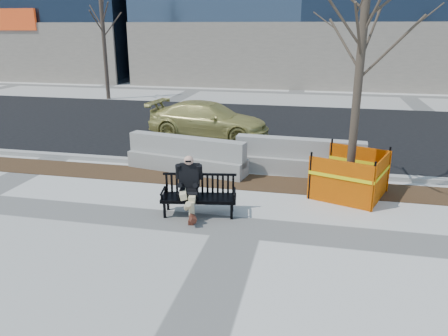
{
  "coord_description": "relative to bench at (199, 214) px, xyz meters",
  "views": [
    {
      "loc": [
        1.37,
        -7.66,
        3.72
      ],
      "look_at": [
        -0.52,
        1.02,
        0.85
      ],
      "focal_mm": 35.12,
      "sensor_mm": 36.0,
      "label": 1
    }
  ],
  "objects": [
    {
      "name": "far_tree_left",
      "position": [
        -8.9,
        13.82,
        0.0
      ],
      "size": [
        2.77,
        2.77,
        6.2
      ],
      "primitive_type": null,
      "rotation": [
        0.0,
        0.0,
        0.24
      ],
      "color": "#4D3D31",
      "rests_on": "ground"
    },
    {
      "name": "tree_fence",
      "position": [
        3.08,
        1.79,
        0.0
      ],
      "size": [
        2.81,
        2.81,
        5.5
      ],
      "primitive_type": null,
      "rotation": [
        0.0,
        0.0,
        -0.34
      ],
      "color": "#FF6400",
      "rests_on": "ground"
    },
    {
      "name": "mulch_strip",
      "position": [
        0.92,
        2.18,
        0.0
      ],
      "size": [
        40.0,
        1.2,
        0.02
      ],
      "primitive_type": "cube",
      "color": "#47301C",
      "rests_on": "ground"
    },
    {
      "name": "curb",
      "position": [
        0.92,
        3.13,
        0.06
      ],
      "size": [
        60.0,
        0.25,
        0.12
      ],
      "primitive_type": "cube",
      "color": "#9E9B93",
      "rests_on": "ground"
    },
    {
      "name": "jersey_barrier_left",
      "position": [
        -1.09,
        2.72,
        0.0
      ],
      "size": [
        3.4,
        1.3,
        0.96
      ],
      "primitive_type": null,
      "rotation": [
        0.0,
        0.0,
        -0.19
      ],
      "color": "gray",
      "rests_on": "ground"
    },
    {
      "name": "asphalt_street",
      "position": [
        0.92,
        8.38,
        0.0
      ],
      "size": [
        60.0,
        10.4,
        0.01
      ],
      "primitive_type": "cube",
      "color": "black",
      "rests_on": "ground"
    },
    {
      "name": "seated_man",
      "position": [
        -0.21,
        0.01,
        0.0
      ],
      "size": [
        0.68,
        0.97,
        1.25
      ],
      "primitive_type": null,
      "rotation": [
        0.0,
        0.0,
        0.16
      ],
      "color": "black",
      "rests_on": "ground"
    },
    {
      "name": "sedan",
      "position": [
        -1.45,
        6.56,
        0.0
      ],
      "size": [
        4.45,
        2.25,
        1.24
      ],
      "primitive_type": "imported",
      "rotation": [
        0.0,
        0.0,
        1.44
      ],
      "color": "tan",
      "rests_on": "ground"
    },
    {
      "name": "jersey_barrier_right",
      "position": [
        1.87,
        3.15,
        0.0
      ],
      "size": [
        3.39,
        0.83,
        0.96
      ],
      "primitive_type": null,
      "rotation": [
        0.0,
        0.0,
        -0.05
      ],
      "color": "#9A9790",
      "rests_on": "ground"
    },
    {
      "name": "ground",
      "position": [
        0.92,
        -0.42,
        0.0
      ],
      "size": [
        120.0,
        120.0,
        0.0
      ],
      "primitive_type": "plane",
      "color": "beige",
      "rests_on": "ground"
    },
    {
      "name": "bench",
      "position": [
        0.0,
        0.0,
        0.0
      ],
      "size": [
        1.64,
        0.81,
        0.84
      ],
      "primitive_type": null,
      "rotation": [
        0.0,
        0.0,
        0.16
      ],
      "color": "black",
      "rests_on": "ground"
    }
  ]
}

